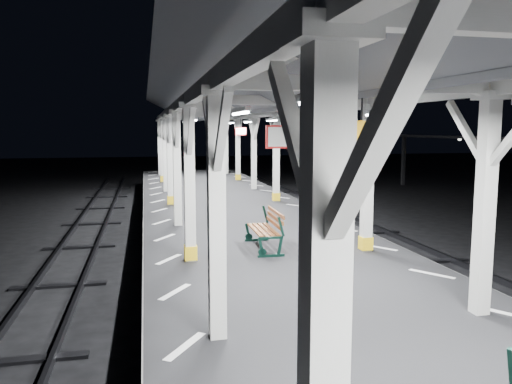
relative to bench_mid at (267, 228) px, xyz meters
name	(u,v)px	position (x,y,z in m)	size (l,w,h in m)	color
ground	(310,335)	(0.15, -2.71, -1.48)	(120.00, 120.00, 0.00)	black
platform	(310,309)	(0.15, -2.71, -0.98)	(6.00, 50.00, 1.00)	black
hazard_stripes_left	(175,292)	(-2.30, -2.71, -0.47)	(1.00, 48.00, 0.01)	silver
hazard_stripes_right	(432,274)	(2.60, -2.71, -0.47)	(1.00, 48.00, 0.01)	silver
track_left	(18,358)	(-4.85, -2.71, -1.40)	(2.20, 60.00, 0.16)	#2D2D33
canopy	(314,84)	(0.15, -2.73, 3.08)	(5.40, 49.00, 4.65)	silver
bench_mid	(267,228)	(0.00, 0.00, 0.00)	(0.66, 1.67, 0.90)	black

